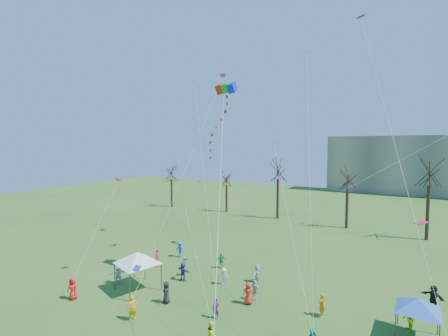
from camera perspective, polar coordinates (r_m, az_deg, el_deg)
The scene contains 6 objects.
bare_tree_row at distance 49.89m, azimuth 25.70°, elevation -2.24°, with size 68.56×7.79×11.44m.
big_box_kite at distance 27.21m, azimuth -1.34°, elevation 4.98°, with size 5.27×8.80×23.26m.
canopy_tent_white at distance 29.10m, azimuth -15.54°, elevation -15.53°, with size 4.27×4.27×3.36m.
canopy_tent_blue at distance 25.43m, azimuth 31.93°, elevation -20.38°, with size 3.58×3.58×2.69m.
festival_crowd at distance 26.69m, azimuth 3.32°, elevation -21.86°, with size 26.78×14.57×1.86m.
small_kites_aloft at distance 28.06m, azimuth 6.64°, elevation 8.04°, with size 30.15×17.56×33.71m.
Camera 1 is at (10.38, -13.75, 12.59)m, focal length 25.00 mm.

